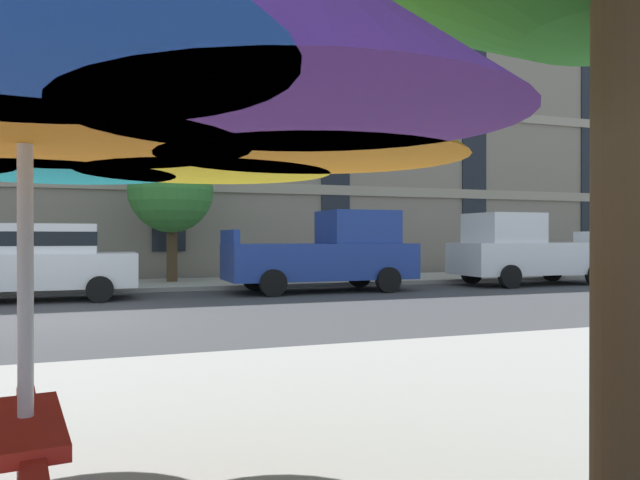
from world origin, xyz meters
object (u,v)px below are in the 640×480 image
object	(u,v)px
street_tree_middle	(168,191)
patio_umbrella	(25,73)
sedan_white	(40,260)
pickup_white_midblock	(527,252)
pickup_blue	(328,254)

from	to	relation	value
street_tree_middle	patio_umbrella	world-z (taller)	street_tree_middle
sedan_white	street_tree_middle	distance (m)	5.06
pickup_white_midblock	patio_umbrella	xyz separation A→B (m)	(-12.66, -12.70, 1.10)
sedan_white	street_tree_middle	bearing A→B (deg)	46.00
patio_umbrella	pickup_white_midblock	bearing A→B (deg)	45.08
pickup_white_midblock	patio_umbrella	world-z (taller)	patio_umbrella
sedan_white	pickup_blue	size ratio (longest dim) A/B	0.86
street_tree_middle	patio_umbrella	xyz separation A→B (m)	(-2.19, -16.07, -0.74)
pickup_blue	street_tree_middle	distance (m)	5.47
patio_umbrella	pickup_blue	bearing A→B (deg)	64.38
sedan_white	pickup_blue	world-z (taller)	pickup_blue
pickup_white_midblock	patio_umbrella	distance (m)	17.97
street_tree_middle	sedan_white	bearing A→B (deg)	-134.00
pickup_white_midblock	street_tree_middle	distance (m)	11.15
pickup_white_midblock	street_tree_middle	size ratio (longest dim) A/B	1.23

